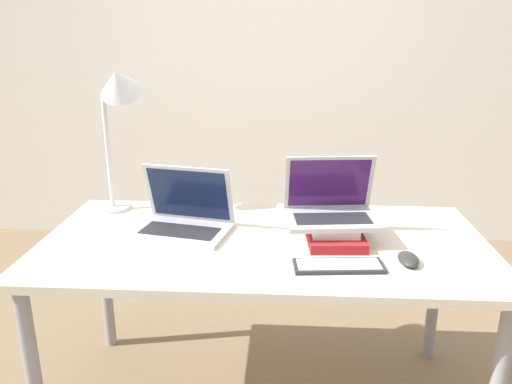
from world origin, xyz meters
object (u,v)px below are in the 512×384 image
Objects in this scene: book_stack at (333,231)px; mouse at (408,259)px; laptop_left at (184,219)px; laptop_on_books at (331,207)px; desk_lamp at (117,100)px; wireless_keyboard at (339,266)px.

book_stack is 2.55× the size of mouse.
laptop_on_books is at bearing -2.85° from laptop_left.
book_stack is 0.46× the size of desk_lamp.
book_stack is 0.97m from desk_lamp.
book_stack is 0.98× the size of wireless_keyboard.
mouse is at bearing -21.60° from desk_lamp.
laptop_left is 1.12× the size of laptop_on_books.
wireless_keyboard is (-0.00, -0.23, -0.02)m from book_stack.
mouse is at bearing -40.68° from laptop_on_books.
mouse is 0.18× the size of desk_lamp.
book_stack reaches higher than mouse.
desk_lamp is (-1.07, 0.42, 0.45)m from mouse.
mouse reaches higher than wireless_keyboard.
laptop_left is 3.42× the size of mouse.
desk_lamp is (-0.84, 0.23, 0.44)m from book_stack.
mouse is (0.23, -0.19, -0.02)m from book_stack.
book_stack is 0.24m from wireless_keyboard.
wireless_keyboard is (0.01, -0.25, -0.11)m from laptop_on_books.
desk_lamp reaches higher than mouse.
laptop_on_books reaches higher than wireless_keyboard.
book_stack is 0.83× the size of laptop_on_books.
desk_lamp reaches higher than laptop_left.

